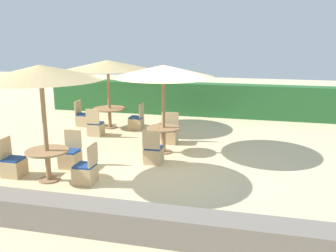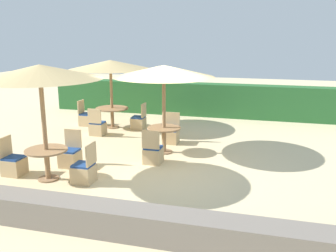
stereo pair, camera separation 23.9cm
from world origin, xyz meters
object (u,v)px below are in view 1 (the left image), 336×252
at_px(patio_chair_front_left_west, 13,165).
at_px(patio_chair_back_left_east, 137,122).
at_px(round_table_center, 164,134).
at_px(patio_chair_front_left_north, 70,157).
at_px(parasol_back_left, 108,65).
at_px(parasol_front_left, 40,73).
at_px(patio_chair_center_south, 153,154).
at_px(round_table_back_left, 110,112).
at_px(patio_chair_center_north, 170,135).
at_px(patio_chair_back_left_south, 96,128).
at_px(patio_chair_back_left_west, 83,119).
at_px(round_table_front_left, 47,158).
at_px(patio_chair_front_left_east, 86,172).
at_px(parasol_center, 163,71).

distance_m(patio_chair_front_left_west, patio_chair_back_left_east, 5.17).
bearing_deg(round_table_center, patio_chair_front_left_north, -139.08).
bearing_deg(patio_chair_front_left_north, parasol_back_left, -81.75).
xyz_separation_m(parasol_front_left, patio_chair_center_south, (2.03, 1.70, -2.23)).
relative_size(parasol_front_left, round_table_back_left, 2.35).
bearing_deg(patio_chair_center_north, round_table_center, 92.83).
height_order(round_table_back_left, patio_chair_back_left_south, patio_chair_back_left_south).
relative_size(patio_chair_back_left_east, round_table_center, 0.98).
distance_m(parasol_back_left, patio_chair_center_north, 3.49).
distance_m(patio_chair_front_left_west, patio_chair_center_south, 3.42).
bearing_deg(patio_chair_front_left_north, patio_chair_back_left_west, -68.11).
xyz_separation_m(patio_chair_back_left_south, patio_chair_center_south, (2.62, -2.18, 0.00)).
bearing_deg(round_table_back_left, patio_chair_back_left_west, 178.39).
relative_size(patio_chair_back_left_south, patio_chair_center_south, 1.00).
xyz_separation_m(round_table_front_left, patio_chair_front_left_east, (0.91, 0.05, -0.29)).
bearing_deg(patio_chair_back_left_east, round_table_back_left, 91.95).
bearing_deg(patio_chair_back_left_west, patio_chair_front_left_north, 21.89).
distance_m(patio_chair_front_left_east, patio_chair_back_left_east, 5.00).
distance_m(parasol_center, patio_chair_center_south, 2.26).
xyz_separation_m(parasol_front_left, patio_chair_back_left_west, (-1.58, 5.02, -2.23)).
relative_size(patio_chair_front_left_east, round_table_center, 0.98).
bearing_deg(round_table_front_left, patio_chair_center_south, 39.99).
distance_m(patio_chair_front_left_north, patio_chair_back_left_west, 4.40).
distance_m(patio_chair_front_left_west, patio_chair_back_left_west, 5.00).
bearing_deg(round_table_front_left, patio_chair_front_left_west, 176.87).
distance_m(patio_chair_front_left_north, round_table_back_left, 4.11).
relative_size(patio_chair_front_left_north, patio_chair_back_left_east, 1.00).
distance_m(patio_chair_front_left_west, parasol_center, 4.49).
relative_size(parasol_front_left, patio_chair_back_left_south, 2.96).
relative_size(patio_chair_back_left_east, patio_chair_center_south, 1.00).
distance_m(patio_chair_front_left_north, patio_chair_center_south, 2.12).
height_order(patio_chair_front_left_north, round_table_center, patio_chair_front_left_north).
bearing_deg(parasol_back_left, round_table_back_left, 90.00).
xyz_separation_m(parasol_back_left, patio_chair_center_south, (2.56, -3.28, -1.98)).
relative_size(parasol_front_left, patio_chair_front_left_north, 2.96).
xyz_separation_m(parasol_back_left, parasol_center, (2.59, -2.32, 0.06)).
height_order(patio_chair_front_left_north, patio_chair_back_left_south, same).
xyz_separation_m(patio_chair_front_left_west, parasol_back_left, (0.43, 4.94, 1.98)).
xyz_separation_m(patio_chair_back_left_south, patio_chair_back_left_east, (1.06, 1.14, 0.00)).
distance_m(round_table_back_left, patio_chair_back_left_east, 1.05).
height_order(parasol_front_left, patio_chair_back_left_south, parasol_front_left).
bearing_deg(patio_chair_center_south, patio_chair_center_north, 90.63).
relative_size(patio_chair_front_left_west, parasol_back_left, 0.32).
height_order(patio_chair_front_left_east, round_table_center, patio_chair_front_left_east).
bearing_deg(patio_chair_back_left_west, parasol_front_left, 17.49).
distance_m(round_table_back_left, patio_chair_center_south, 4.18).
height_order(round_table_front_left, parasol_center, parasol_center).
height_order(patio_chair_center_north, patio_chair_center_south, same).
distance_m(patio_chair_front_left_north, patio_chair_front_left_west, 1.35).
bearing_deg(patio_chair_back_left_south, patio_chair_front_left_east, -68.67).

